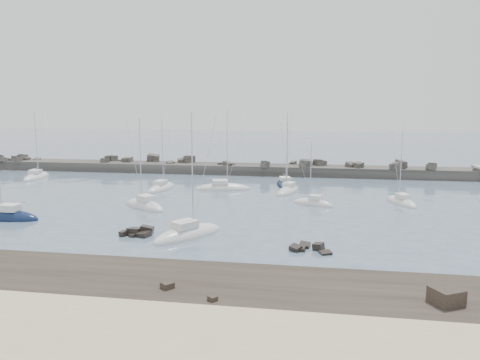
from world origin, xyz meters
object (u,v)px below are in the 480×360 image
Objects in this scene: sailboat_4 at (145,206)px; sailboat_6 at (188,235)px; sailboat_3 at (223,189)px; sailboat_7 at (286,186)px; sailboat_8 at (313,204)px; sailboat_1 at (7,218)px; sailboat_2 at (162,188)px; sailboat_0 at (37,177)px; sailboat_5 at (288,191)px; sailboat_9 at (401,203)px.

sailboat_4 is 0.93× the size of sailboat_6.
sailboat_3 is 1.05× the size of sailboat_7.
sailboat_8 is (4.77, -14.23, 0.00)m from sailboat_7.
sailboat_1 is 38.74m from sailboat_8.
sailboat_8 is (22.16, 5.39, -0.02)m from sailboat_4.
sailboat_8 is at bearing -18.55° from sailboat_2.
sailboat_5 is at bearing -8.06° from sailboat_0.
sailboat_4 reaches higher than sailboat_9.
sailboat_4 is at bearing 32.53° from sailboat_1.
sailboat_6 reaches higher than sailboat_7.
sailboat_6 is at bearing -125.23° from sailboat_8.
sailboat_0 is at bearing 168.69° from sailboat_9.
sailboat_7 is at bearing 48.46° from sailboat_4.
sailboat_4 is (2.28, -13.59, 0.02)m from sailboat_2.
sailboat_8 is (24.44, -8.20, 0.00)m from sailboat_2.
sailboat_3 is 27.55m from sailboat_6.
sailboat_0 is 27.97m from sailboat_2.
sailboat_6 is at bearing -52.84° from sailboat_4.
sailboat_5 is at bearing 159.54° from sailboat_9.
sailboat_3 is at bearing 63.07° from sailboat_4.
sailboat_3 reaches higher than sailboat_2.
sailboat_0 is at bearing 178.29° from sailboat_7.
sailboat_5 is 1.09× the size of sailboat_9.
sailboat_0 is 0.97× the size of sailboat_6.
sailboat_6 reaches higher than sailboat_9.
sailboat_5 is at bearing 35.86° from sailboat_1.
sailboat_4 is 1.17× the size of sailboat_9.
sailboat_2 is at bearing 171.78° from sailboat_9.
sailboat_6 reaches higher than sailboat_4.
sailboat_6 is 1.26× the size of sailboat_9.
sailboat_7 is 20.25m from sailboat_9.
sailboat_2 reaches higher than sailboat_9.
sailboat_9 is (63.44, -12.69, -0.00)m from sailboat_0.
sailboat_8 is (14.56, -9.56, 0.01)m from sailboat_3.
sailboat_1 is at bearing -158.44° from sailboat_8.
sailboat_1 is 23.66m from sailboat_6.
sailboat_6 is (1.91, -27.49, 0.02)m from sailboat_3.
sailboat_3 is 1.25× the size of sailboat_9.
sailboat_3 reaches higher than sailboat_9.
sailboat_7 is at bearing 108.52° from sailboat_8.
sailboat_0 is 53.72m from sailboat_8.
sailboat_7 is (17.39, 19.63, -0.02)m from sailboat_4.
sailboat_0 is 33.59m from sailboat_1.
sailboat_0 is 1.02× the size of sailboat_7.
sailboat_8 is at bearing 21.56° from sailboat_1.
sailboat_3 is 10.85m from sailboat_7.
sailboat_6 is at bearing -86.03° from sailboat_3.
sailboat_9 is at bearing -8.22° from sailboat_2.
sailboat_3 is at bearing -154.49° from sailboat_7.
sailboat_4 is at bearing -166.32° from sailboat_8.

